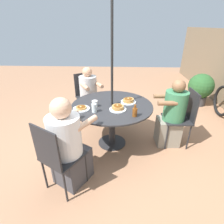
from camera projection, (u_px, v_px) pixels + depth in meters
ground_plane at (112, 143)px, 3.02m from camera, size 12.00×12.00×0.00m
patio_table at (112, 112)px, 2.75m from camera, size 1.26×1.26×0.72m
umbrella_pole at (112, 79)px, 2.51m from camera, size 0.04×0.04×2.26m
patio_chair_north at (86, 93)px, 3.66m from camera, size 0.57×0.57×0.94m
diner_north at (89, 97)px, 3.54m from camera, size 0.59×0.54×1.11m
patio_chair_east at (57, 155)px, 1.93m from camera, size 0.56×0.56×0.94m
diner_east at (68, 147)px, 2.07m from camera, size 0.63×0.58×1.17m
patio_chair_south at (183, 115)px, 2.78m from camera, size 0.43×0.43×0.94m
diner_south at (172, 117)px, 2.79m from camera, size 0.36×0.49×1.12m
pancake_plate_a at (128, 101)px, 2.76m from camera, size 0.24×0.24×0.08m
pancake_plate_b at (118, 108)px, 2.52m from camera, size 0.24×0.24×0.08m
pancake_plate_c at (81, 108)px, 2.54m from camera, size 0.24×0.24×0.05m
syrup_bottle at (135, 112)px, 2.33m from camera, size 0.09×0.07×0.17m
coffee_cup at (95, 104)px, 2.61m from camera, size 0.08×0.08×0.09m
drinking_glass_a at (94, 108)px, 2.44m from camera, size 0.07×0.07×0.13m
potted_shrub at (200, 88)px, 4.29m from camera, size 0.60×0.60×0.78m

